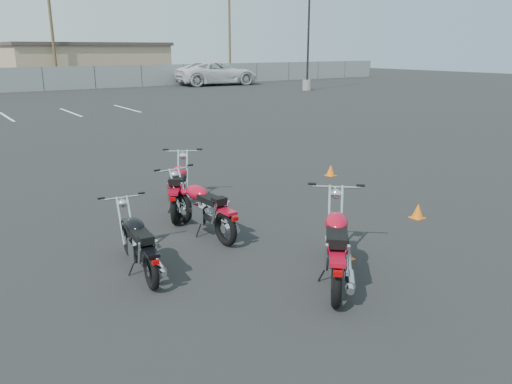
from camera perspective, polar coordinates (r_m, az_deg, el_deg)
ground at (r=8.71m, az=1.16°, el=-5.22°), size 120.00×120.00×0.00m
motorcycle_front_red at (r=10.05m, az=-8.77°, el=0.47°), size 1.54×2.08×1.08m
motorcycle_second_black at (r=7.50m, az=-13.23°, el=-5.81°), size 0.74×1.91×0.94m
motorcycle_third_red at (r=8.80m, az=-6.05°, el=-1.85°), size 0.81×2.11×1.03m
motorcycle_rear_red at (r=7.10m, az=9.20°, el=-6.10°), size 1.87×1.98×1.12m
training_cone_near at (r=13.02m, az=8.53°, el=2.48°), size 0.24×0.24×0.29m
training_cone_far at (r=10.14m, az=18.01°, el=-2.07°), size 0.24×0.24×0.29m
training_cone_extra at (r=7.94m, az=10.26°, el=-6.65°), size 0.22×0.22×0.26m
light_pole_east at (r=39.99m, az=5.94°, el=15.02°), size 0.80×0.70×9.65m
tan_building_east at (r=52.71m, az=-18.89°, el=13.86°), size 14.40×9.40×3.70m
utility_pole_c at (r=46.86m, az=-22.30°, el=16.83°), size 1.80×0.24×9.00m
utility_pole_d at (r=54.76m, az=-3.04°, el=17.68°), size 1.80×0.24×9.00m
white_van at (r=45.71m, az=-4.48°, el=14.12°), size 4.31×8.82×3.23m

